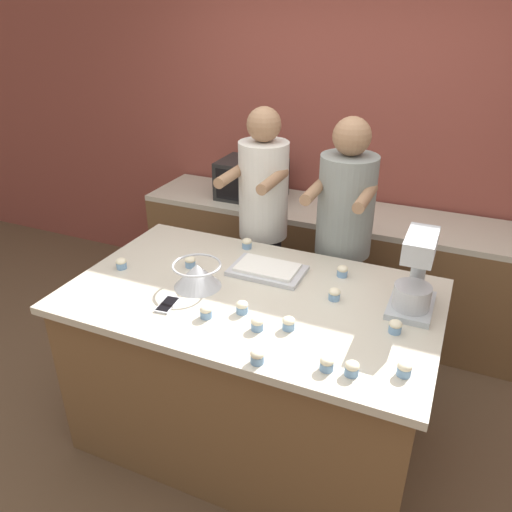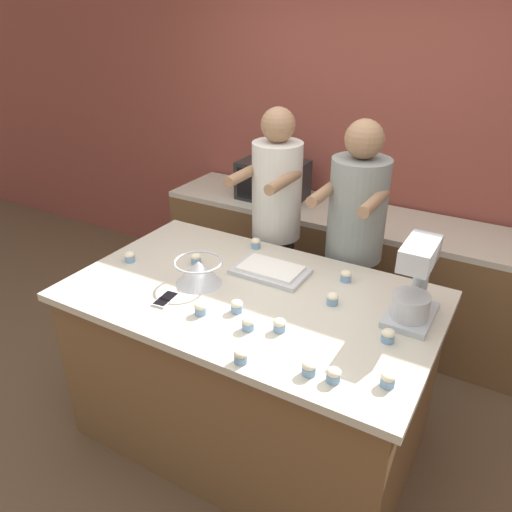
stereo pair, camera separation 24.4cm
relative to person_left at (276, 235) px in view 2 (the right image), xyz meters
The scene contains 25 objects.
ground_plane 1.20m from the person_left, 71.08° to the right, with size 16.00×16.00×0.00m, color brown.
back_wall 1.11m from the person_left, 75.67° to the left, with size 10.00×0.06×2.70m.
island_counter 0.89m from the person_left, 71.08° to the right, with size 1.82×1.09×0.95m.
back_counter 0.83m from the person_left, 68.44° to the left, with size 2.80×0.60×0.89m.
person_left is the anchor object (origin of this frame).
person_right 0.52m from the person_left, ahead, with size 0.34×0.50×1.69m.
stand_mixer 1.16m from the person_left, 29.45° to the right, with size 0.20×0.30×0.39m.
mixing_bowl 0.79m from the person_left, 91.80° to the right, with size 0.25×0.25×0.13m.
baking_tray 0.57m from the person_left, 64.55° to the right, with size 0.39×0.25×0.04m.
microwave_oven 0.75m from the person_left, 119.99° to the left, with size 0.48×0.37×0.29m.
cell_phone 1.01m from the person_left, 93.74° to the right, with size 0.08×0.15×0.01m.
cupcake_0 1.24m from the person_left, 39.31° to the right, with size 0.06×0.06×0.06m.
cupcake_1 0.91m from the person_left, 44.43° to the right, with size 0.06×0.06×0.06m.
cupcake_2 0.74m from the person_left, 32.22° to the right, with size 0.06×0.06×0.06m.
cupcake_3 1.43m from the person_left, 52.99° to the right, with size 0.06×0.06×0.06m.
cupcake_4 1.38m from the person_left, 56.48° to the right, with size 0.06×0.06×0.06m.
cupcake_5 0.30m from the person_left, 85.95° to the right, with size 0.06×0.06×0.06m.
cupcake_6 1.49m from the person_left, 45.41° to the right, with size 0.06×0.06×0.06m.
cupcake_7 0.96m from the person_left, 72.74° to the right, with size 0.06×0.06×0.06m.
cupcake_8 1.09m from the person_left, 60.96° to the right, with size 0.06×0.06×0.06m.
cupcake_9 1.03m from the person_left, 81.55° to the right, with size 0.06×0.06×0.06m.
cupcake_10 0.93m from the person_left, 122.20° to the right, with size 0.06×0.06×0.06m.
cupcake_11 0.65m from the person_left, 104.77° to the right, with size 0.06×0.06×0.06m.
cupcake_12 1.32m from the person_left, 67.92° to the right, with size 0.06×0.06×0.06m.
cupcake_13 1.09m from the person_left, 68.24° to the right, with size 0.06×0.06×0.06m.
Camera 2 is at (1.09, -1.82, 2.24)m, focal length 35.00 mm.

